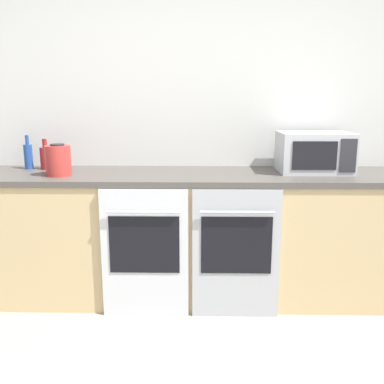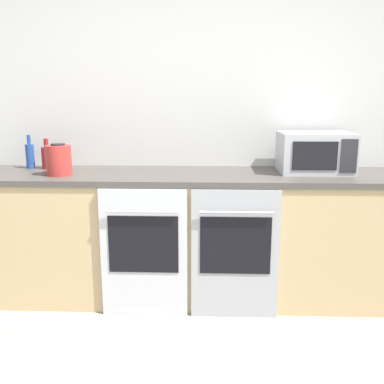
# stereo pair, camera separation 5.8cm
# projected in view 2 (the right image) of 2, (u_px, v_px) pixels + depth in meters

# --- Properties ---
(wall_back) EXTENTS (10.00, 0.06, 2.60)m
(wall_back) POSITION_uv_depth(u_px,v_px,m) (194.00, 115.00, 3.27)
(wall_back) COLOR silver
(wall_back) RESTS_ON ground_plane
(counter_back) EXTENTS (3.22, 0.68, 0.91)m
(counter_back) POSITION_uv_depth(u_px,v_px,m) (193.00, 235.00, 3.10)
(counter_back) COLOR tan
(counter_back) RESTS_ON ground_plane
(oven_left) EXTENTS (0.57, 0.06, 0.86)m
(oven_left) POSITION_uv_depth(u_px,v_px,m) (144.00, 253.00, 2.78)
(oven_left) COLOR silver
(oven_left) RESTS_ON ground_plane
(oven_right) EXTENTS (0.57, 0.06, 0.86)m
(oven_right) POSITION_uv_depth(u_px,v_px,m) (235.00, 254.00, 2.76)
(oven_right) COLOR #A8AAAF
(oven_right) RESTS_ON ground_plane
(microwave) EXTENTS (0.50, 0.38, 0.28)m
(microwave) POSITION_uv_depth(u_px,v_px,m) (315.00, 152.00, 3.02)
(microwave) COLOR #B7BABF
(microwave) RESTS_ON counter_back
(bottle_blue) EXTENTS (0.06, 0.06, 0.25)m
(bottle_blue) POSITION_uv_depth(u_px,v_px,m) (30.00, 155.00, 3.19)
(bottle_blue) COLOR #234793
(bottle_blue) RESTS_ON counter_back
(bottle_red) EXTENTS (0.08, 0.08, 0.22)m
(bottle_red) POSITION_uv_depth(u_px,v_px,m) (47.00, 157.00, 3.18)
(bottle_red) COLOR maroon
(bottle_red) RESTS_ON counter_back
(kettle) EXTENTS (0.17, 0.17, 0.22)m
(kettle) POSITION_uv_depth(u_px,v_px,m) (59.00, 160.00, 2.91)
(kettle) COLOR #B2332D
(kettle) RESTS_ON counter_back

